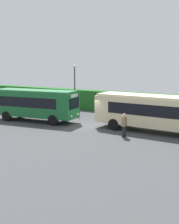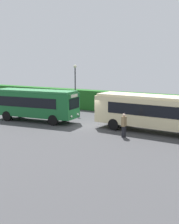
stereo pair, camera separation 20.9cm
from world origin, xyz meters
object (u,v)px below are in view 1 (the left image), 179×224
at_px(person_center, 124,125).
at_px(bus_green, 35,103).
at_px(lamppost, 75,83).
at_px(bus_cream, 154,111).
at_px(person_left, 37,108).

bearing_deg(person_center, bus_green, 177.49).
bearing_deg(lamppost, bus_cream, -22.18).
relative_size(person_center, lamppost, 0.34).
distance_m(person_center, lamppost, 12.61).
xyz_separation_m(bus_cream, lamppost, (-11.16, 4.55, 1.65)).
bearing_deg(person_left, lamppost, 6.62).
height_order(person_left, person_center, person_center).
height_order(bus_green, bus_cream, bus_green).
bearing_deg(bus_green, person_left, 119.71).
bearing_deg(person_left, person_center, -71.53).
height_order(bus_cream, lamppost, lamppost).
xyz_separation_m(bus_cream, person_left, (-13.28, 0.53, -0.87)).
distance_m(person_left, lamppost, 5.20).
distance_m(bus_cream, person_center, 3.27).
bearing_deg(bus_green, person_center, -15.14).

